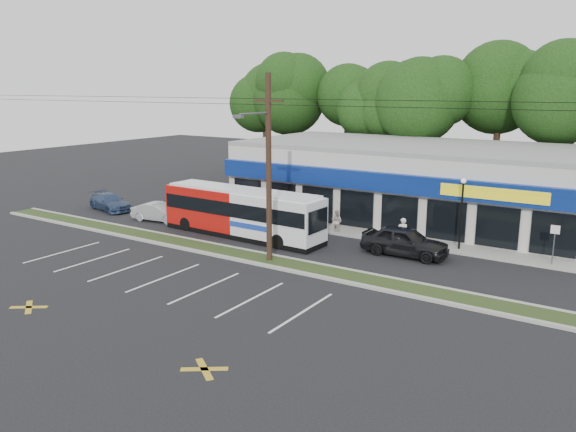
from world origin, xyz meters
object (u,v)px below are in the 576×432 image
at_px(sign_post, 554,238).
at_px(car_blue, 110,202).
at_px(utility_pole, 265,163).
at_px(car_dark, 405,241).
at_px(metrobus, 242,211).
at_px(pedestrian_a, 402,233).
at_px(car_silver, 159,212).
at_px(pedestrian_b, 337,221).
at_px(lamp_post, 462,206).

height_order(sign_post, car_blue, sign_post).
bearing_deg(utility_pole, car_blue, 166.80).
distance_m(utility_pole, car_dark, 9.08).
bearing_deg(metrobus, utility_pole, -37.33).
height_order(utility_pole, sign_post, utility_pole).
bearing_deg(metrobus, pedestrian_a, 19.16).
bearing_deg(utility_pole, car_dark, 41.32).
height_order(metrobus, pedestrian_a, metrobus).
xyz_separation_m(car_blue, pedestrian_a, (22.87, 2.39, 0.28)).
distance_m(car_dark, car_silver, 17.79).
xyz_separation_m(metrobus, car_silver, (-7.46, 0.02, -0.96)).
bearing_deg(metrobus, pedestrian_b, 42.63).
bearing_deg(car_dark, lamp_post, -40.58).
relative_size(utility_pole, sign_post, 22.47).
relative_size(utility_pole, car_blue, 11.43).
xyz_separation_m(metrobus, pedestrian_b, (4.65, 4.00, -0.85)).
bearing_deg(utility_pole, car_silver, 163.09).
bearing_deg(pedestrian_b, car_blue, 18.68).
distance_m(car_silver, car_blue, 5.87).
distance_m(lamp_post, car_blue, 26.19).
bearing_deg(car_blue, metrobus, -78.61).
height_order(lamp_post, metrobus, lamp_post).
bearing_deg(car_blue, car_dark, -73.64).
relative_size(sign_post, car_dark, 0.46).
relative_size(lamp_post, pedestrian_a, 2.33).
xyz_separation_m(car_dark, pedestrian_b, (-5.61, 2.40, -0.07)).
relative_size(car_dark, car_blue, 1.12).
bearing_deg(pedestrian_a, car_blue, -25.13).
xyz_separation_m(car_dark, car_blue, (-23.57, -1.03, -0.20)).
bearing_deg(lamp_post, utility_pole, -136.05).
distance_m(sign_post, metrobus, 18.01).
distance_m(car_dark, car_blue, 23.59).
bearing_deg(sign_post, metrobus, -166.92).
height_order(car_silver, pedestrian_b, pedestrian_b).
xyz_separation_m(metrobus, car_dark, (10.26, 1.60, -0.78)).
distance_m(car_silver, pedestrian_b, 12.75).
bearing_deg(car_dark, metrobus, 98.51).
height_order(utility_pole, car_blue, utility_pole).
distance_m(car_blue, pedestrian_a, 23.00).
distance_m(sign_post, pedestrian_a, 8.08).
xyz_separation_m(lamp_post, metrobus, (-12.54, -4.30, -1.06)).
relative_size(sign_post, car_blue, 0.51).
bearing_deg(lamp_post, pedestrian_a, -155.83).
height_order(metrobus, car_blue, metrobus).
relative_size(metrobus, car_silver, 2.89).
distance_m(metrobus, car_dark, 10.41).
height_order(metrobus, car_silver, metrobus).
xyz_separation_m(utility_pole, pedestrian_b, (0.28, 7.57, -4.65)).
distance_m(utility_pole, metrobus, 6.81).
xyz_separation_m(lamp_post, pedestrian_b, (-7.89, -0.30, -1.90)).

